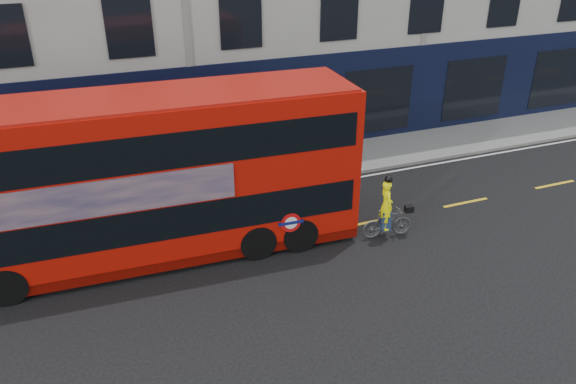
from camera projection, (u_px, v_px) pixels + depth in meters
ground at (263, 274)px, 15.74m from camera, size 120.00×120.00×0.00m
pavement at (207, 179)px, 21.12m from camera, size 60.00×3.00×0.12m
kerb at (217, 196)px, 19.87m from camera, size 60.00×0.12×0.13m
road_edge_line at (219, 201)px, 19.65m from camera, size 58.00×0.10×0.01m
lane_dashes at (247, 247)px, 16.98m from camera, size 58.00×0.12×0.01m
bus at (149, 178)px, 15.63m from camera, size 12.04×3.25×4.81m
cyclist at (387, 217)px, 17.23m from camera, size 1.66×0.66×2.12m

